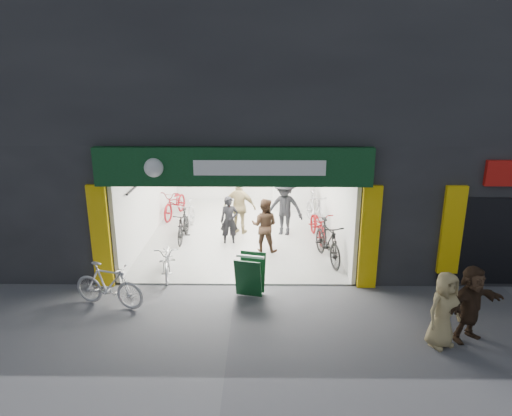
{
  "coord_description": "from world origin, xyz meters",
  "views": [
    {
      "loc": [
        0.63,
        -10.39,
        5.14
      ],
      "look_at": [
        0.5,
        1.5,
        1.57
      ],
      "focal_mm": 32.0,
      "sensor_mm": 36.0,
      "label": 1
    }
  ],
  "objects_px": {
    "bike_right_front": "(328,241)",
    "parked_bike": "(109,285)",
    "sandwich_board": "(250,274)",
    "pedestrian_near": "(444,310)",
    "bike_left_front": "(168,259)"
  },
  "relations": [
    {
      "from": "bike_right_front",
      "to": "sandwich_board",
      "type": "relative_size",
      "value": 2.03
    },
    {
      "from": "parked_bike",
      "to": "pedestrian_near",
      "type": "bearing_deg",
      "value": -85.09
    },
    {
      "from": "parked_bike",
      "to": "pedestrian_near",
      "type": "height_order",
      "value": "pedestrian_near"
    },
    {
      "from": "bike_left_front",
      "to": "pedestrian_near",
      "type": "height_order",
      "value": "pedestrian_near"
    },
    {
      "from": "bike_right_front",
      "to": "sandwich_board",
      "type": "xyz_separation_m",
      "value": [
        -2.11,
        -2.03,
        -0.06
      ]
    },
    {
      "from": "parked_bike",
      "to": "bike_right_front",
      "type": "bearing_deg",
      "value": -46.9
    },
    {
      "from": "bike_left_front",
      "to": "parked_bike",
      "type": "xyz_separation_m",
      "value": [
        -1.0,
        -1.67,
        0.08
      ]
    },
    {
      "from": "bike_left_front",
      "to": "sandwich_board",
      "type": "distance_m",
      "value": 2.45
    },
    {
      "from": "bike_left_front",
      "to": "sandwich_board",
      "type": "height_order",
      "value": "sandwich_board"
    },
    {
      "from": "bike_left_front",
      "to": "parked_bike",
      "type": "height_order",
      "value": "parked_bike"
    },
    {
      "from": "bike_left_front",
      "to": "bike_right_front",
      "type": "xyz_separation_m",
      "value": [
        4.3,
        0.93,
        0.15
      ]
    },
    {
      "from": "bike_left_front",
      "to": "pedestrian_near",
      "type": "bearing_deg",
      "value": -37.49
    },
    {
      "from": "bike_right_front",
      "to": "parked_bike",
      "type": "xyz_separation_m",
      "value": [
        -5.3,
        -2.61,
        -0.07
      ]
    },
    {
      "from": "sandwich_board",
      "to": "parked_bike",
      "type": "bearing_deg",
      "value": -156.22
    },
    {
      "from": "bike_right_front",
      "to": "pedestrian_near",
      "type": "distance_m",
      "value": 4.4
    }
  ]
}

